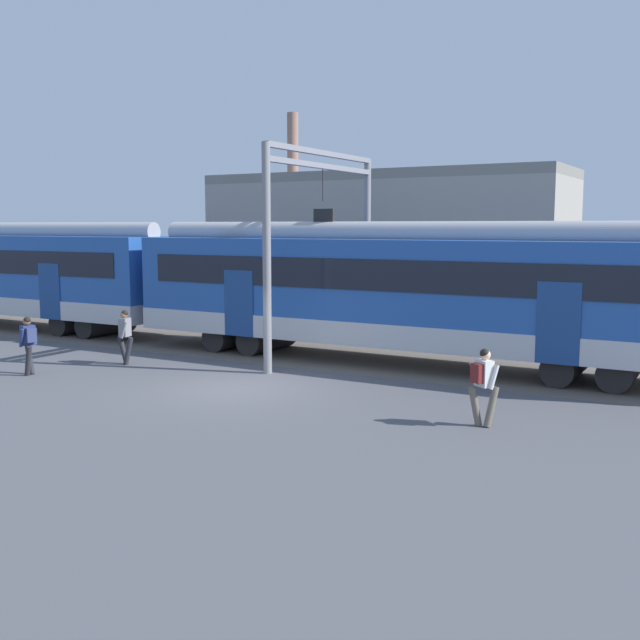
{
  "coord_description": "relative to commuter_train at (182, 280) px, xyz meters",
  "views": [
    {
      "loc": [
        11.28,
        -15.54,
        4.21
      ],
      "look_at": [
        1.1,
        2.35,
        1.6
      ],
      "focal_mm": 42.0,
      "sensor_mm": 36.0,
      "label": 1
    }
  ],
  "objects": [
    {
      "name": "pedestrian_navy",
      "position": [
        0.06,
        -6.74,
        -1.26
      ],
      "size": [
        0.61,
        0.61,
        1.67
      ],
      "color": "#28282D",
      "rests_on": "ground"
    },
    {
      "name": "pedestrian_white",
      "position": [
        12.87,
        -5.74,
        -1.26
      ],
      "size": [
        0.67,
        0.55,
        1.67
      ],
      "color": "#6B6051",
      "rests_on": "ground"
    },
    {
      "name": "catenary_gantry",
      "position": [
        5.77,
        0.0,
        2.06
      ],
      "size": [
        0.24,
        6.64,
        6.53
      ],
      "color": "gray",
      "rests_on": "ground"
    },
    {
      "name": "track_bed",
      "position": [
        -2.48,
        0.0,
        -2.25
      ],
      "size": [
        80.0,
        4.4,
        0.01
      ],
      "primitive_type": "cube",
      "color": "#605951",
      "rests_on": "ground"
    },
    {
      "name": "ground_plane",
      "position": [
        6.21,
        -5.21,
        -2.25
      ],
      "size": [
        160.0,
        160.0,
        0.0
      ],
      "primitive_type": "plane",
      "color": "#515156"
    },
    {
      "name": "background_building",
      "position": [
        4.06,
        8.36,
        0.95
      ],
      "size": [
        15.17,
        5.0,
        9.2
      ],
      "color": "gray",
      "rests_on": "ground"
    },
    {
      "name": "pedestrian_grey",
      "position": [
        1.23,
        -4.17,
        -1.29
      ],
      "size": [
        0.69,
        0.54,
        1.67
      ],
      "color": "#28282D",
      "rests_on": "ground"
    },
    {
      "name": "commuter_train",
      "position": [
        0.0,
        0.0,
        0.0
      ],
      "size": [
        38.05,
        3.07,
        4.73
      ],
      "color": "silver",
      "rests_on": "ground"
    }
  ]
}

